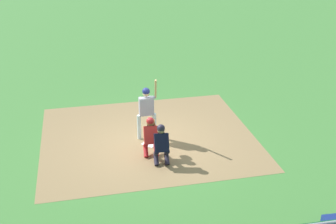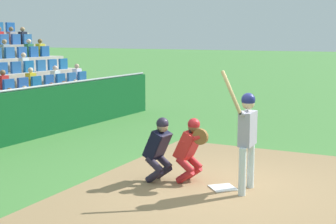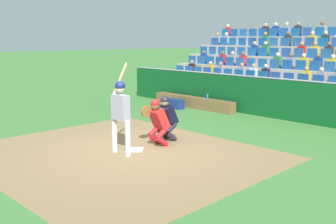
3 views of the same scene
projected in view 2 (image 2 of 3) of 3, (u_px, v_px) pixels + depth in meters
name	position (u px, v px, depth m)	size (l,w,h in m)	color
ground_plane	(223.00, 189.00, 9.24)	(160.00, 160.00, 0.00)	#427C38
infield_dirt_patch	(249.00, 192.00, 9.01)	(7.04, 6.10, 0.01)	#90714C
home_plate_marker	(223.00, 188.00, 9.24)	(0.44, 0.44, 0.02)	white
batter_at_plate	(247.00, 131.00, 8.90)	(0.66, 0.56, 2.21)	silver
catcher_crouching	(191.00, 146.00, 9.53)	(0.48, 0.71, 1.28)	#B01D22
home_plate_umpire	(159.00, 146.00, 9.60)	(0.48, 0.49, 1.28)	#241E2F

